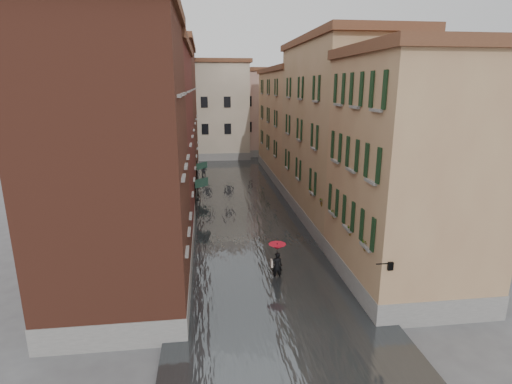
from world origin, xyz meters
TOP-DOWN VIEW (x-y plane):
  - ground at (0.00, 0.00)m, footprint 120.00×120.00m
  - floodwater at (0.00, 13.00)m, footprint 10.00×60.00m
  - building_left_near at (-7.00, -2.00)m, footprint 6.00×8.00m
  - building_left_mid at (-7.00, 9.00)m, footprint 6.00×14.00m
  - building_left_far at (-7.00, 24.00)m, footprint 6.00×16.00m
  - building_right_near at (7.00, -2.00)m, footprint 6.00×8.00m
  - building_right_mid at (7.00, 9.00)m, footprint 6.00×14.00m
  - building_right_far at (7.00, 24.00)m, footprint 6.00×16.00m
  - building_end_cream at (-3.00, 38.00)m, footprint 12.00×9.00m
  - building_end_pink at (6.00, 40.00)m, footprint 10.00×9.00m
  - awning_near at (-3.49, 11.37)m, footprint 1.09×2.70m
  - awning_far at (-3.49, 18.42)m, footprint 1.09×2.91m
  - wall_lantern at (4.33, -6.00)m, footprint 0.71×0.22m
  - window_planters at (4.12, 0.37)m, footprint 0.59×10.24m
  - pedestrian_main at (0.57, -0.92)m, footprint 0.95×0.95m
  - pedestrian_far at (-3.32, 24.47)m, footprint 0.96×0.87m

SIDE VIEW (x-z plane):
  - ground at x=0.00m, z-range 0.00..0.00m
  - floodwater at x=0.00m, z-range 0.00..0.20m
  - pedestrian_far at x=-3.32m, z-range 0.00..1.62m
  - pedestrian_main at x=0.57m, z-range 0.23..2.29m
  - awning_near at x=-3.49m, z-range 1.06..3.86m
  - awning_far at x=-3.49m, z-range 1.06..3.86m
  - wall_lantern at x=4.33m, z-range 2.83..3.18m
  - window_planters at x=4.12m, z-range 3.09..3.93m
  - building_right_near at x=7.00m, z-range 0.00..11.50m
  - building_right_far at x=7.00m, z-range 0.00..11.50m
  - building_end_pink at x=6.00m, z-range 0.00..12.00m
  - building_left_mid at x=-7.00m, z-range 0.00..12.50m
  - building_left_near at x=-7.00m, z-range 0.00..13.00m
  - building_right_mid at x=7.00m, z-range 0.00..13.00m
  - building_end_cream at x=-3.00m, z-range 0.00..13.00m
  - building_left_far at x=-7.00m, z-range 0.00..14.00m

